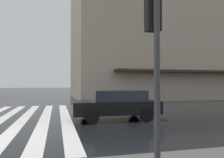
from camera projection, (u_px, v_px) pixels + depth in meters
The scene contains 3 objects.
haussmann_block_corner at pixel (151, 23), 30.33m from camera, with size 16.80×20.89×20.93m.
traffic_signal_post at pixel (154, 37), 4.45m from camera, with size 0.44×0.30×3.48m.
car_black at pixel (116, 104), 10.45m from camera, with size 1.85×4.10×1.41m.
Camera 1 is at (-7.61, -2.33, 1.69)m, focal length 35.23 mm.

